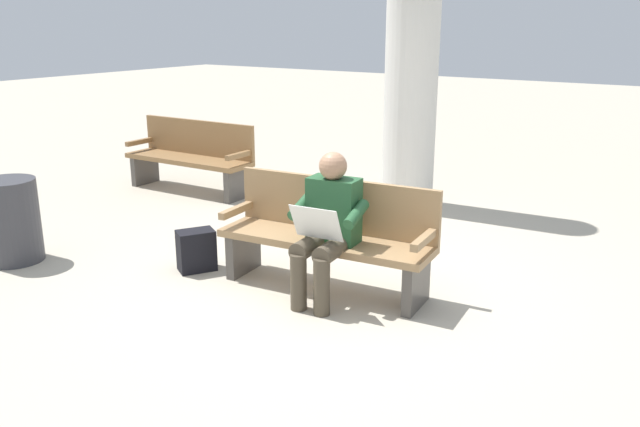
{
  "coord_description": "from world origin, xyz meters",
  "views": [
    {
      "loc": [
        -2.78,
        4.25,
        2.16
      ],
      "look_at": [
        -0.06,
        0.15,
        0.7
      ],
      "focal_mm": 36.99,
      "sensor_mm": 36.0,
      "label": 1
    }
  ],
  "objects_px": {
    "backpack": "(196,251)",
    "trash_bin": "(11,221)",
    "person_seated": "(327,224)",
    "bench_far": "(192,156)",
    "support_pillar": "(413,44)",
    "bench_near": "(328,234)"
  },
  "relations": [
    {
      "from": "bench_near",
      "to": "trash_bin",
      "type": "xyz_separation_m",
      "value": [
        2.75,
        1.1,
        -0.07
      ]
    },
    {
      "from": "person_seated",
      "to": "trash_bin",
      "type": "height_order",
      "value": "person_seated"
    },
    {
      "from": "backpack",
      "to": "trash_bin",
      "type": "height_order",
      "value": "trash_bin"
    },
    {
      "from": "backpack",
      "to": "bench_near",
      "type": "bearing_deg",
      "value": -164.0
    },
    {
      "from": "person_seated",
      "to": "backpack",
      "type": "height_order",
      "value": "person_seated"
    },
    {
      "from": "bench_near",
      "to": "bench_far",
      "type": "xyz_separation_m",
      "value": [
        3.22,
        -1.72,
        0.0
      ]
    },
    {
      "from": "bench_near",
      "to": "support_pillar",
      "type": "height_order",
      "value": "support_pillar"
    },
    {
      "from": "support_pillar",
      "to": "trash_bin",
      "type": "distance_m",
      "value": 4.57
    },
    {
      "from": "bench_near",
      "to": "person_seated",
      "type": "distance_m",
      "value": 0.31
    },
    {
      "from": "backpack",
      "to": "person_seated",
      "type": "bearing_deg",
      "value": -174.87
    },
    {
      "from": "bench_far",
      "to": "trash_bin",
      "type": "relative_size",
      "value": 2.35
    },
    {
      "from": "bench_far",
      "to": "trash_bin",
      "type": "height_order",
      "value": "bench_far"
    },
    {
      "from": "backpack",
      "to": "trash_bin",
      "type": "bearing_deg",
      "value": 25.87
    },
    {
      "from": "backpack",
      "to": "support_pillar",
      "type": "distance_m",
      "value": 3.48
    },
    {
      "from": "person_seated",
      "to": "support_pillar",
      "type": "xyz_separation_m",
      "value": [
        0.71,
        -2.85,
        1.25
      ]
    },
    {
      "from": "person_seated",
      "to": "bench_far",
      "type": "xyz_separation_m",
      "value": [
        3.35,
        -1.95,
        -0.17
      ]
    },
    {
      "from": "support_pillar",
      "to": "bench_far",
      "type": "bearing_deg",
      "value": 18.99
    },
    {
      "from": "support_pillar",
      "to": "person_seated",
      "type": "bearing_deg",
      "value": 103.99
    },
    {
      "from": "backpack",
      "to": "support_pillar",
      "type": "bearing_deg",
      "value": -101.46
    },
    {
      "from": "person_seated",
      "to": "support_pillar",
      "type": "relative_size",
      "value": 0.31
    },
    {
      "from": "bench_near",
      "to": "backpack",
      "type": "xyz_separation_m",
      "value": [
        1.18,
        0.34,
        -0.28
      ]
    },
    {
      "from": "backpack",
      "to": "bench_far",
      "type": "xyz_separation_m",
      "value": [
        2.04,
        -2.06,
        0.28
      ]
    }
  ]
}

